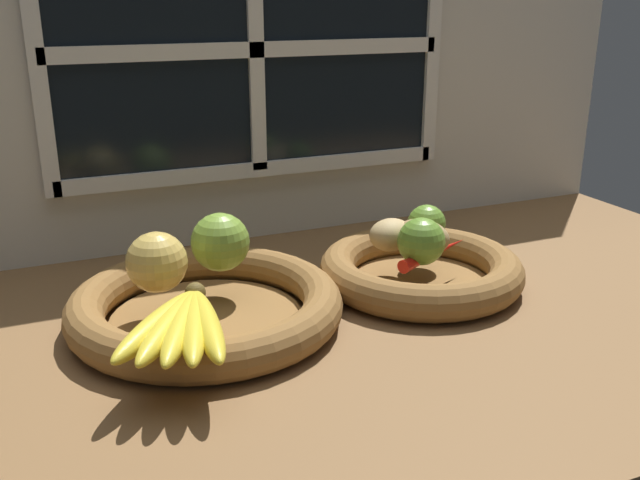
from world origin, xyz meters
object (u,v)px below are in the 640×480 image
lime_near (421,242)px  banana_bunch_front (182,324)px  apple_green_back (220,242)px  apple_golden_left (156,262)px  potato_oblong (391,235)px  fruit_bowl_left (206,306)px  potato_large (422,236)px  fruit_bowl_right (421,270)px  chili_pepper (435,253)px  lime_far (426,224)px

lime_near → banana_bunch_front: bearing=-166.1°
apple_green_back → lime_near: (25.00, -8.55, -0.63)cm
apple_golden_left → potato_oblong: (32.95, 1.45, -1.44)cm
fruit_bowl_left → potato_large: 31.39cm
fruit_bowl_right → apple_golden_left: bearing=178.0°
apple_green_back → potato_oblong: size_ratio=1.16×
fruit_bowl_right → banana_bunch_front: bearing=-161.6°
potato_oblong → lime_near: lime_near is taller
potato_large → chili_pepper: potato_large is taller
potato_oblong → lime_near: size_ratio=1.03×
fruit_bowl_right → apple_green_back: size_ratio=3.75×
lime_near → fruit_bowl_left: bearing=172.5°
fruit_bowl_left → lime_far: bearing=6.3°
fruit_bowl_left → apple_green_back: size_ratio=4.48×
potato_large → lime_far: lime_far is taller
fruit_bowl_left → lime_far: size_ratio=6.17×
fruit_bowl_right → lime_far: size_ratio=5.16×
fruit_bowl_left → lime_far: 34.52cm
lime_near → chili_pepper: (2.87, 0.93, -2.29)cm
fruit_bowl_left → apple_golden_left: apple_golden_left is taller
fruit_bowl_right → banana_bunch_front: (-36.47, -12.12, 4.01)cm
apple_green_back → lime_far: (30.39, -1.08, -1.05)cm
chili_pepper → apple_golden_left: bearing=149.3°
banana_bunch_front → potato_oblong: bearing=24.2°
potato_oblong → lime_near: 6.57cm
apple_golden_left → potato_large: bearing=-2.0°
fruit_bowl_left → potato_oblong: bearing=5.6°
banana_bunch_front → lime_near: lime_near is taller
potato_large → fruit_bowl_right: bearing=90.0°
fruit_bowl_left → lime_near: lime_near is taller
lime_near → lime_far: bearing=54.2°
apple_green_back → potato_large: bearing=-9.9°
chili_pepper → lime_near: bearing=173.6°
potato_oblong → lime_far: size_ratio=1.18×
potato_large → lime_near: 4.55cm
banana_bunch_front → chili_pepper: bearing=14.2°
fruit_bowl_right → potato_large: (0.00, -0.00, 5.06)cm
lime_far → fruit_bowl_left: bearing=-173.7°
fruit_bowl_left → banana_bunch_front: banana_bunch_front is taller
potato_oblong → chili_pepper: size_ratio=0.44×
lime_far → apple_golden_left: bearing=-176.4°
apple_golden_left → apple_green_back: size_ratio=0.97×
banana_bunch_front → lime_near: (33.98, 8.39, 1.83)cm
lime_near → chili_pepper: bearing=18.0°
lime_near → lime_far: lime_near is taller
apple_golden_left → potato_large: size_ratio=0.93×
fruit_bowl_right → potato_large: bearing=-90.0°
apple_green_back → potato_oblong: bearing=-5.0°
apple_green_back → lime_near: size_ratio=1.20×
chili_pepper → lime_far: bearing=44.5°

